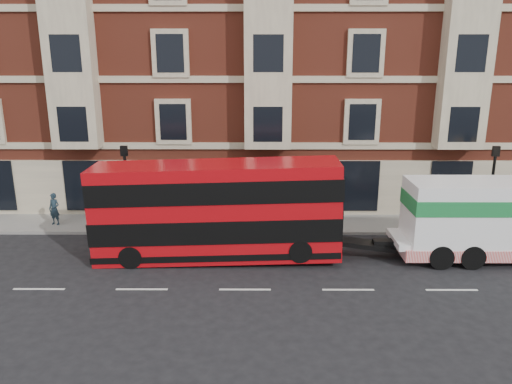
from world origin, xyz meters
TOP-DOWN VIEW (x-y plane):
  - ground at (0.00, 0.00)m, footprint 120.00×120.00m
  - sidewalk at (0.00, 7.50)m, footprint 90.00×3.00m
  - victorian_terrace at (0.50, 15.00)m, footprint 45.00×12.00m
  - lamp_post_west at (-6.00, 6.20)m, footprint 0.35×0.15m
  - lamp_post_east at (12.00, 6.20)m, footprint 0.35×0.15m
  - double_decker_bus at (-1.30, 3.08)m, footprint 10.64×2.44m
  - tow_truck at (10.75, 3.08)m, footprint 8.51×2.52m
  - pedestrian at (-10.11, 7.13)m, footprint 0.71×0.57m

SIDE VIEW (x-z plane):
  - ground at x=0.00m, z-range 0.00..0.00m
  - sidewalk at x=0.00m, z-range 0.00..0.15m
  - pedestrian at x=-10.11m, z-range 0.15..1.84m
  - tow_truck at x=10.75m, z-range 0.11..3.66m
  - double_decker_bus at x=-1.30m, z-range 0.13..4.43m
  - lamp_post_west at x=-6.00m, z-range 0.50..4.85m
  - lamp_post_east at x=12.00m, z-range 0.50..4.85m
  - victorian_terrace at x=0.50m, z-range -0.13..20.27m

